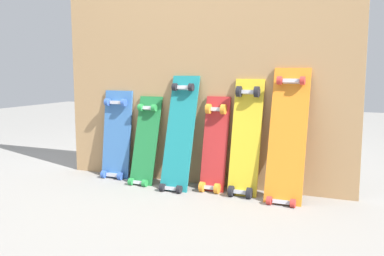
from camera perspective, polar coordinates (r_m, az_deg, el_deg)
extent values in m
plane|color=gray|center=(3.02, 0.53, -7.65)|extent=(12.00, 12.00, 0.00)
cube|color=tan|center=(2.97, 1.07, 8.62)|extent=(2.13, 0.04, 1.69)
cube|color=#386BAD|center=(3.24, -10.00, -1.42)|extent=(0.23, 0.11, 0.72)
cube|color=#B7B7BF|center=(3.25, -10.47, -6.19)|extent=(0.10, 0.04, 0.03)
cube|color=#B7B7BF|center=(3.22, -10.00, 3.37)|extent=(0.10, 0.04, 0.03)
cylinder|color=#3359B2|center=(3.27, -11.69, -6.08)|extent=(0.03, 0.06, 0.06)
cylinder|color=#3359B2|center=(3.20, -9.57, -6.36)|extent=(0.03, 0.06, 0.06)
cylinder|color=#3359B2|center=(3.25, -11.23, 3.42)|extent=(0.03, 0.06, 0.06)
cylinder|color=#3359B2|center=(3.17, -9.09, 3.36)|extent=(0.03, 0.06, 0.06)
cube|color=#1E7238|center=(3.06, -6.23, -2.32)|extent=(0.18, 0.22, 0.69)
cube|color=#B7B7BF|center=(3.03, -7.09, -7.24)|extent=(0.08, 0.04, 0.03)
cube|color=#B7B7BF|center=(3.07, -5.84, 2.66)|extent=(0.08, 0.04, 0.03)
cylinder|color=#268C3F|center=(3.05, -8.15, -7.10)|extent=(0.03, 0.05, 0.05)
cylinder|color=#268C3F|center=(2.99, -6.33, -7.34)|extent=(0.03, 0.05, 0.05)
cylinder|color=#268C3F|center=(3.09, -6.88, 2.76)|extent=(0.03, 0.05, 0.05)
cylinder|color=#268C3F|center=(3.03, -5.08, 2.69)|extent=(0.03, 0.05, 0.05)
cube|color=#197A7F|center=(2.90, -1.69, -1.33)|extent=(0.20, 0.27, 0.84)
cube|color=#B7B7BF|center=(2.86, -2.72, -8.08)|extent=(0.09, 0.04, 0.03)
cube|color=#B7B7BF|center=(2.94, -1.09, 5.40)|extent=(0.09, 0.04, 0.03)
cylinder|color=black|center=(2.87, -3.98, -7.93)|extent=(0.03, 0.05, 0.05)
cylinder|color=black|center=(2.82, -1.74, -8.21)|extent=(0.03, 0.05, 0.05)
cylinder|color=black|center=(2.95, -2.31, 5.50)|extent=(0.03, 0.05, 0.05)
cylinder|color=black|center=(2.90, -0.11, 5.47)|extent=(0.03, 0.05, 0.05)
cube|color=#B22626|center=(2.87, 3.07, -2.74)|extent=(0.17, 0.17, 0.69)
cube|color=#B7B7BF|center=(2.85, 2.47, -7.96)|extent=(0.08, 0.04, 0.03)
cube|color=#B7B7BF|center=(2.86, 3.33, 2.50)|extent=(0.08, 0.04, 0.03)
cylinder|color=orange|center=(2.85, 1.35, -7.86)|extent=(0.03, 0.07, 0.07)
cylinder|color=orange|center=(2.82, 3.36, -8.08)|extent=(0.03, 0.07, 0.07)
cylinder|color=orange|center=(2.87, 2.22, 2.59)|extent=(0.03, 0.07, 0.07)
cylinder|color=orange|center=(2.83, 4.22, 2.51)|extent=(0.03, 0.07, 0.07)
cube|color=gold|center=(2.78, 7.19, -1.86)|extent=(0.19, 0.19, 0.81)
cube|color=#B7B7BF|center=(2.76, 6.54, -8.49)|extent=(0.09, 0.04, 0.03)
cube|color=#B7B7BF|center=(2.79, 7.56, 4.78)|extent=(0.09, 0.04, 0.03)
cylinder|color=black|center=(2.76, 5.24, -8.39)|extent=(0.03, 0.07, 0.07)
cylinder|color=black|center=(2.73, 7.65, -8.63)|extent=(0.03, 0.07, 0.07)
cylinder|color=black|center=(2.79, 6.28, 4.87)|extent=(0.03, 0.07, 0.07)
cylinder|color=black|center=(2.76, 8.66, 4.80)|extent=(0.03, 0.07, 0.07)
cube|color=orange|center=(2.68, 12.60, -1.70)|extent=(0.23, 0.27, 0.89)
cube|color=#B7B7BF|center=(2.64, 11.86, -9.63)|extent=(0.10, 0.04, 0.03)
cube|color=#B7B7BF|center=(2.72, 13.14, 6.11)|extent=(0.10, 0.04, 0.03)
cylinder|color=red|center=(2.64, 10.27, -9.50)|extent=(0.03, 0.05, 0.05)
cylinder|color=red|center=(2.61, 13.34, -9.77)|extent=(0.03, 0.05, 0.05)
cylinder|color=red|center=(2.72, 11.60, 6.26)|extent=(0.03, 0.05, 0.05)
cylinder|color=red|center=(2.69, 14.56, 6.15)|extent=(0.03, 0.05, 0.05)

